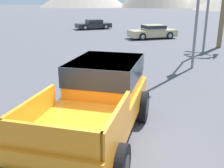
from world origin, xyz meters
The scene contains 4 objects.
ground_plane centered at (0.00, 0.00, 0.00)m, with size 320.00×320.00×0.00m, color #4C4C51.
orange_pickup_truck centered at (-0.49, 0.24, 1.10)m, with size 2.83×5.39×1.93m.
parked_car_tan centered at (-4.31, 18.86, 0.64)m, with size 4.48×4.27×1.25m.
parked_car_dark centered at (-13.30, 23.99, 0.60)m, with size 4.25×4.37×1.16m.
Camera 1 is at (2.37, -5.37, 3.44)m, focal length 42.00 mm.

